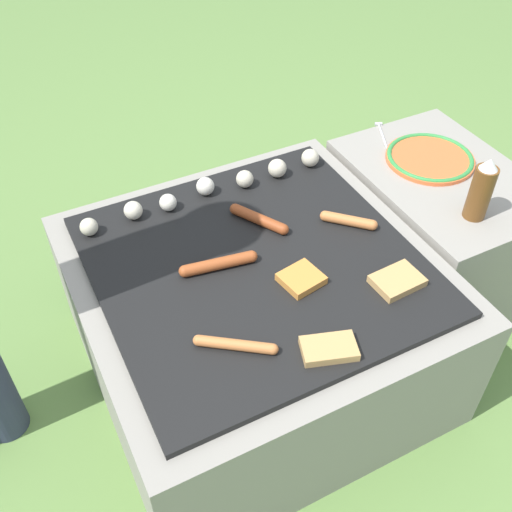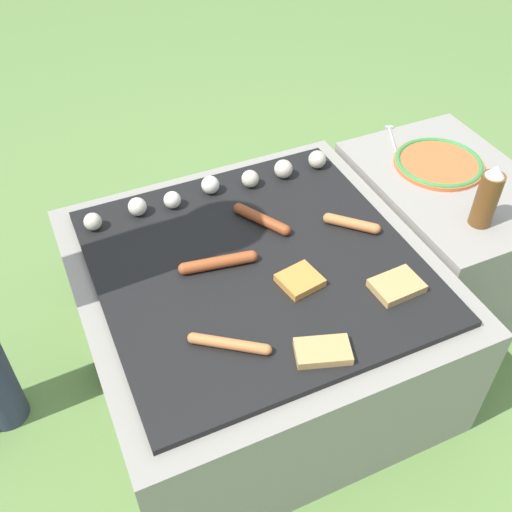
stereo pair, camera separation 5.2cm
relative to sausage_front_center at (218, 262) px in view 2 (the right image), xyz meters
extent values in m
plane|color=#608442|center=(0.09, -0.02, -0.43)|extent=(14.00, 14.00, 0.00)
cube|color=gray|center=(0.09, -0.02, -0.23)|extent=(0.87, 0.87, 0.40)
cube|color=black|center=(0.09, -0.02, -0.02)|extent=(0.76, 0.76, 0.02)
cube|color=gray|center=(0.75, 0.06, -0.22)|extent=(0.43, 0.61, 0.41)
cylinder|color=#A34C23|center=(0.00, 0.00, 0.00)|extent=(0.17, 0.06, 0.03)
sphere|color=#A34C23|center=(0.08, -0.01, 0.00)|extent=(0.03, 0.03, 0.03)
sphere|color=#A34C23|center=(-0.08, 0.01, 0.00)|extent=(0.03, 0.03, 0.03)
cylinder|color=#C6753D|center=(0.37, -0.01, 0.00)|extent=(0.11, 0.11, 0.03)
sphere|color=#C6753D|center=(0.42, -0.05, 0.00)|extent=(0.03, 0.03, 0.03)
sphere|color=#C6753D|center=(0.33, 0.04, 0.00)|extent=(0.03, 0.03, 0.03)
cylinder|color=#C6753D|center=(-0.07, -0.24, 0.00)|extent=(0.14, 0.11, 0.02)
sphere|color=#C6753D|center=(0.00, -0.29, 0.00)|extent=(0.02, 0.02, 0.02)
sphere|color=#C6753D|center=(-0.13, -0.19, 0.00)|extent=(0.02, 0.02, 0.02)
cylinder|color=#93421E|center=(0.16, 0.11, 0.00)|extent=(0.10, 0.15, 0.03)
sphere|color=#93421E|center=(0.20, 0.04, 0.00)|extent=(0.03, 0.03, 0.03)
sphere|color=#93421E|center=(0.13, 0.17, 0.00)|extent=(0.03, 0.03, 0.03)
cube|color=tan|center=(0.35, -0.24, 0.00)|extent=(0.12, 0.09, 0.02)
cube|color=tan|center=(0.10, -0.34, 0.00)|extent=(0.13, 0.10, 0.02)
cube|color=#D18438|center=(0.16, -0.13, 0.00)|extent=(0.11, 0.10, 0.02)
sphere|color=beige|center=(-0.24, 0.27, 0.01)|extent=(0.05, 0.05, 0.05)
sphere|color=beige|center=(-0.12, 0.28, 0.01)|extent=(0.05, 0.05, 0.05)
sphere|color=silver|center=(-0.03, 0.27, 0.01)|extent=(0.05, 0.05, 0.05)
sphere|color=silver|center=(0.10, 0.29, 0.01)|extent=(0.05, 0.05, 0.05)
sphere|color=beige|center=(0.20, 0.27, 0.01)|extent=(0.05, 0.05, 0.05)
sphere|color=beige|center=(0.31, 0.27, 0.01)|extent=(0.05, 0.05, 0.05)
sphere|color=beige|center=(0.42, 0.27, 0.01)|extent=(0.05, 0.05, 0.05)
cylinder|color=orange|center=(0.75, 0.13, -0.01)|extent=(0.26, 0.26, 0.01)
torus|color=#338C3F|center=(0.75, 0.13, 0.00)|extent=(0.26, 0.26, 0.01)
cylinder|color=brown|center=(0.69, -0.13, 0.06)|extent=(0.06, 0.06, 0.15)
cone|color=white|center=(0.69, -0.13, 0.15)|extent=(0.05, 0.05, 0.03)
cylinder|color=silver|center=(0.69, 0.27, -0.01)|extent=(0.09, 0.19, 0.01)
cube|color=silver|center=(0.73, 0.36, -0.01)|extent=(0.03, 0.02, 0.01)
camera|label=1|loc=(-0.39, -0.96, 1.01)|focal=42.00mm
camera|label=2|loc=(-0.34, -0.98, 1.01)|focal=42.00mm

